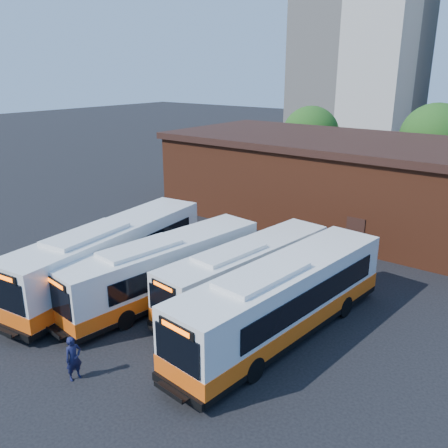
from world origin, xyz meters
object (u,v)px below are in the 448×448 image
Objects in this scene: bus_west at (111,258)px; bus_mideast at (247,274)px; bus_east at (283,302)px; transit_worker at (74,358)px; bus_midwest at (164,272)px.

bus_mideast is at bearing 18.48° from bus_west.
bus_east reaches higher than transit_worker.
bus_west is 3.36m from bus_midwest.
bus_west is 7.45m from bus_mideast.
bus_west is at bearing -166.62° from bus_east.
transit_worker is at bearing -67.03° from bus_midwest.
bus_east reaches higher than bus_midwest.
bus_west is 10.00m from bus_east.
transit_worker is (5.32, -6.20, -0.74)m from bus_west.
bus_mideast is 9.56m from transit_worker.
bus_midwest is 1.06× the size of bus_mideast.
transit_worker is (-4.58, -7.64, -0.71)m from bus_east.
bus_east is 7.34× the size of transit_worker.
bus_midwest is (3.27, 0.76, -0.16)m from bus_west.
bus_midwest is 6.80× the size of transit_worker.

